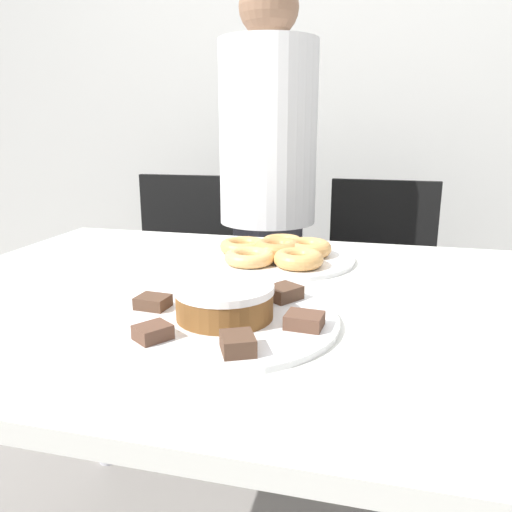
% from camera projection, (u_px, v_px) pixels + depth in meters
% --- Properties ---
extents(wall_back, '(8.00, 0.05, 2.60)m').
position_uv_depth(wall_back, '(347.00, 76.00, 2.27)').
color(wall_back, beige).
rests_on(wall_back, ground_plane).
extents(table, '(1.41, 0.95, 0.78)m').
position_uv_depth(table, '(273.00, 342.00, 0.95)').
color(table, silver).
rests_on(table, ground_plane).
extents(person_standing, '(0.33, 0.33, 1.54)m').
position_uv_depth(person_standing, '(268.00, 205.00, 1.74)').
color(person_standing, '#383842').
rests_on(person_standing, ground_plane).
extents(office_chair_left, '(0.45, 0.45, 0.89)m').
position_uv_depth(office_chair_left, '(177.00, 295.00, 2.01)').
color(office_chair_left, black).
rests_on(office_chair_left, ground_plane).
extents(office_chair_right, '(0.45, 0.45, 0.89)m').
position_uv_depth(office_chair_right, '(376.00, 312.00, 1.83)').
color(office_chair_right, black).
rests_on(office_chair_right, ground_plane).
extents(plate_cake, '(0.36, 0.36, 0.01)m').
position_uv_depth(plate_cake, '(225.00, 320.00, 0.79)').
color(plate_cake, white).
rests_on(plate_cake, table).
extents(plate_donuts, '(0.36, 0.36, 0.01)m').
position_uv_depth(plate_donuts, '(277.00, 258.00, 1.16)').
color(plate_donuts, white).
rests_on(plate_donuts, table).
extents(frosted_cake, '(0.16, 0.16, 0.05)m').
position_uv_depth(frosted_cake, '(225.00, 301.00, 0.78)').
color(frosted_cake, brown).
rests_on(frosted_cake, plate_cake).
extents(lamington_0, '(0.06, 0.06, 0.02)m').
position_uv_depth(lamington_0, '(238.00, 343.00, 0.67)').
color(lamington_0, '#513828').
rests_on(lamington_0, plate_cake).
extents(lamington_1, '(0.06, 0.05, 0.02)m').
position_uv_depth(lamington_1, '(304.00, 320.00, 0.75)').
color(lamington_1, brown).
rests_on(lamington_1, plate_cake).
extents(lamington_2, '(0.07, 0.07, 0.02)m').
position_uv_depth(lamington_2, '(283.00, 293.00, 0.87)').
color(lamington_2, '#513828').
rests_on(lamington_2, plate_cake).
extents(lamington_3, '(0.07, 0.07, 0.03)m').
position_uv_depth(lamington_3, '(215.00, 284.00, 0.91)').
color(lamington_3, '#513828').
rests_on(lamington_3, plate_cake).
extents(lamington_4, '(0.05, 0.05, 0.02)m').
position_uv_depth(lamington_4, '(153.00, 302.00, 0.83)').
color(lamington_4, '#513828').
rests_on(lamington_4, plate_cake).
extents(lamington_5, '(0.06, 0.06, 0.02)m').
position_uv_depth(lamington_5, '(153.00, 332.00, 0.71)').
color(lamington_5, brown).
rests_on(lamington_5, plate_cake).
extents(donut_0, '(0.11, 0.11, 0.04)m').
position_uv_depth(donut_0, '(277.00, 248.00, 1.16)').
color(donut_0, '#C68447').
rests_on(donut_0, plate_donuts).
extents(donut_1, '(0.11, 0.11, 0.04)m').
position_uv_depth(donut_1, '(307.00, 248.00, 1.16)').
color(donut_1, tan).
rests_on(donut_1, plate_donuts).
extents(donut_2, '(0.10, 0.10, 0.03)m').
position_uv_depth(donut_2, '(282.00, 243.00, 1.23)').
color(donut_2, tan).
rests_on(donut_2, plate_donuts).
extents(donut_3, '(0.11, 0.11, 0.03)m').
position_uv_depth(donut_3, '(244.00, 246.00, 1.19)').
color(donut_3, tan).
rests_on(donut_3, plate_donuts).
extents(donut_4, '(0.11, 0.11, 0.03)m').
position_uv_depth(donut_4, '(250.00, 257.00, 1.09)').
color(donut_4, '#E5AD66').
rests_on(donut_4, plate_donuts).
extents(donut_5, '(0.11, 0.11, 0.03)m').
position_uv_depth(donut_5, '(299.00, 259.00, 1.07)').
color(donut_5, tan).
rests_on(donut_5, plate_donuts).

